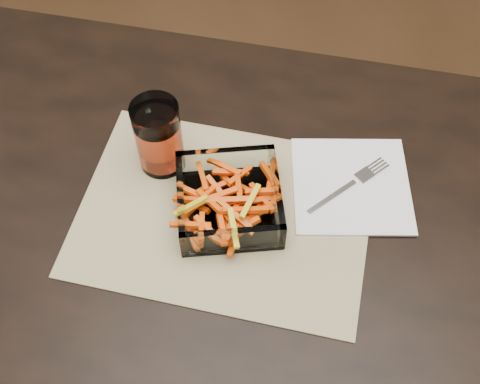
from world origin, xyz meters
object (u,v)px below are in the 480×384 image
glass_bowl (229,201)px  fork (350,184)px  dining_table (298,291)px  tumbler (159,138)px

glass_bowl → fork: 0.20m
dining_table → tumbler: (-0.26, 0.14, 0.15)m
fork → dining_table: bearing=-67.4°
tumbler → dining_table: bearing=-29.2°
dining_table → fork: fork is taller
glass_bowl → fork: glass_bowl is taller
glass_bowl → tumbler: 0.15m
fork → glass_bowl: bearing=-113.7°
glass_bowl → fork: (0.18, 0.08, -0.02)m
glass_bowl → fork: bearing=24.9°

